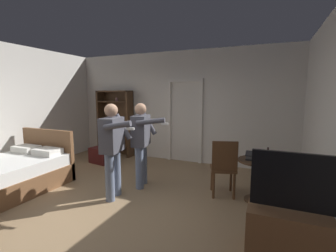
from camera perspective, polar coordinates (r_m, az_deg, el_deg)
ground_plane at (r=3.99m, az=-14.50°, el=-18.69°), size 6.42×6.42×0.00m
wall_back at (r=6.20m, az=2.13°, el=4.64°), size 6.07×0.12×2.83m
doorway_frame at (r=6.05m, az=4.09°, el=2.71°), size 0.93×0.08×2.13m
bed at (r=5.24m, az=-34.11°, el=-9.74°), size 1.39×1.94×1.02m
bookshelf at (r=6.89m, az=-12.51°, el=1.33°), size 1.05×0.32×1.84m
tv_flatscreen at (r=3.10m, az=29.47°, el=-20.73°), size 1.10×0.40×1.16m
side_table at (r=4.19m, az=20.78°, el=-10.68°), size 0.63×0.63×0.70m
laptop at (r=4.07m, az=20.54°, el=-7.08°), size 0.33×0.34×0.15m
bottle_on_table at (r=4.02m, az=22.96°, el=-6.70°), size 0.06×0.06×0.24m
wooden_chair at (r=4.18m, az=13.32°, el=-9.37°), size 0.53×0.53×0.99m
person_blue_shirt at (r=4.03m, az=-13.21°, el=-4.37°), size 0.71×0.62×1.61m
person_striped_shirt at (r=4.46m, az=-6.40°, el=-3.06°), size 0.80×0.65×1.59m
suitcase_dark at (r=6.29m, az=-16.11°, el=-6.88°), size 0.58×0.38×0.39m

